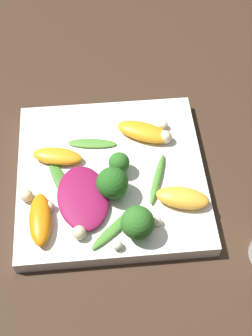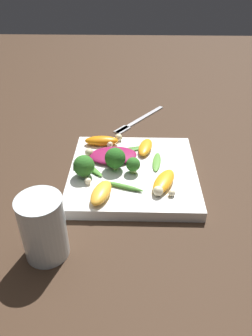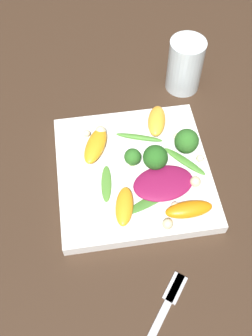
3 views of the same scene
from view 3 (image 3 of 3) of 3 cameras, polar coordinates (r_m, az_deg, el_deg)
ground_plane at (r=0.68m, az=1.06°, el=-1.11°), size 2.40×2.40×0.00m
plate at (r=0.67m, az=1.07°, el=-0.61°), size 0.25×0.25×0.02m
drinking_glass at (r=0.78m, az=8.55°, el=14.54°), size 0.07×0.07×0.11m
fork at (r=0.58m, az=4.70°, el=-21.45°), size 0.17×0.13×0.01m
radicchio_leaf_0 at (r=0.64m, az=5.44°, el=-2.19°), size 0.08×0.11×0.01m
orange_segment_0 at (r=0.71m, az=4.47°, el=6.85°), size 0.07×0.05×0.02m
orange_segment_1 at (r=0.68m, az=-4.44°, el=3.33°), size 0.09×0.06×0.02m
orange_segment_2 at (r=0.61m, az=-0.24°, el=-5.55°), size 0.07×0.04×0.02m
orange_segment_3 at (r=0.62m, az=9.11°, el=-5.95°), size 0.03×0.08×0.02m
broccoli_floret_0 at (r=0.67m, az=8.79°, el=3.87°), size 0.04×0.04×0.04m
broccoli_floret_1 at (r=0.64m, az=4.22°, el=1.80°), size 0.04×0.04×0.05m
broccoli_floret_2 at (r=0.65m, az=1.31°, el=1.64°), size 0.03×0.03×0.03m
arugula_sprig_0 at (r=0.69m, az=1.93°, el=4.47°), size 0.04×0.08×0.01m
arugula_sprig_1 at (r=0.67m, az=8.53°, el=0.91°), size 0.07×0.07×0.01m
arugula_sprig_2 at (r=0.64m, az=-2.87°, el=-2.26°), size 0.07×0.02×0.00m
arugula_sprig_3 at (r=0.63m, az=3.64°, el=-4.75°), size 0.05×0.09×0.00m
macadamia_nut_0 at (r=0.64m, az=10.03°, el=-1.96°), size 0.02×0.02×0.02m
macadamia_nut_1 at (r=0.62m, az=7.13°, el=-5.50°), size 0.01×0.01×0.01m
macadamia_nut_2 at (r=0.68m, az=10.63°, el=1.63°), size 0.01×0.01×0.01m
macadamia_nut_3 at (r=0.69m, az=7.39°, el=4.57°), size 0.01×0.01×0.01m
macadamia_nut_4 at (r=0.60m, az=6.06°, el=-8.08°), size 0.02×0.02×0.02m
macadamia_nut_5 at (r=0.70m, az=-5.71°, el=5.02°), size 0.01×0.01×0.01m
macadamia_nut_6 at (r=0.69m, az=-3.70°, el=5.37°), size 0.02×0.02×0.02m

